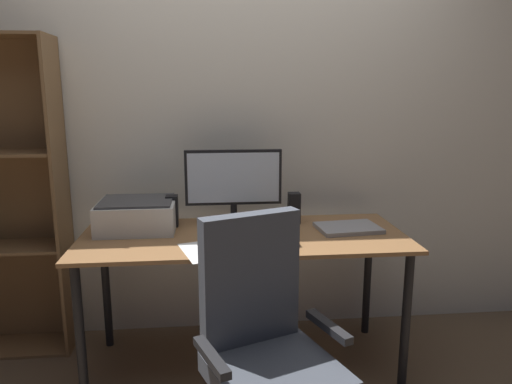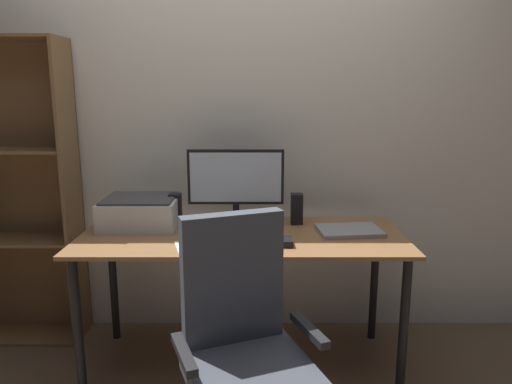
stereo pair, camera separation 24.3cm
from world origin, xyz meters
The scene contains 13 objects.
ground_plane centered at (0.00, 0.00, 0.00)m, with size 12.00×12.00×0.00m, color brown.
back_wall centered at (0.00, 0.52, 1.30)m, with size 6.40×0.10×2.60m, color silver.
desk centered at (0.00, 0.00, 0.66)m, with size 1.66×0.69×0.74m.
monitor centered at (-0.04, 0.20, 0.98)m, with size 0.53×0.20×0.41m.
keyboard centered at (-0.02, -0.20, 0.75)m, with size 0.29×0.11×0.02m, color black.
mouse centered at (0.22, -0.18, 0.76)m, with size 0.06×0.10×0.03m, color black.
coffee_mug centered at (0.08, -0.02, 0.79)m, with size 0.10×0.08×0.11m.
laptop centered at (0.56, 0.03, 0.75)m, with size 0.32×0.23×0.02m, color #99999E.
speaker_left centered at (-0.37, 0.20, 0.82)m, with size 0.06×0.07×0.17m, color black.
speaker_right centered at (0.30, 0.20, 0.82)m, with size 0.06×0.07×0.17m, color black.
printer centered at (-0.55, 0.15, 0.82)m, with size 0.40×0.34×0.16m.
paper_sheet centered at (-0.19, -0.24, 0.74)m, with size 0.21×0.30×0.00m, color white.
office_chair centered at (0.03, -0.74, 0.46)m, with size 0.58×0.58×1.01m.
Camera 1 is at (-0.17, -2.35, 1.47)m, focal length 33.52 mm.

